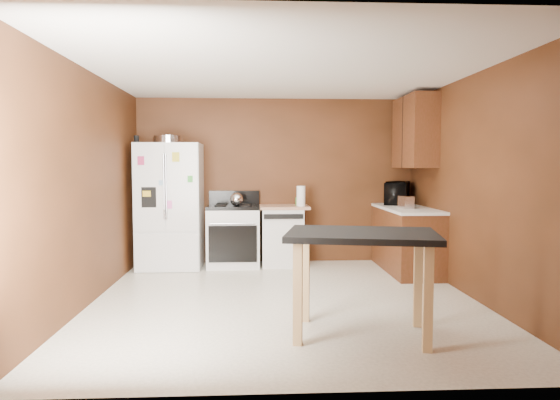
{
  "coord_description": "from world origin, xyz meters",
  "views": [
    {
      "loc": [
        -0.34,
        -5.4,
        1.49
      ],
      "look_at": [
        -0.01,
        0.85,
        1.05
      ],
      "focal_mm": 32.0,
      "sensor_mm": 36.0,
      "label": 1
    }
  ],
  "objects": [
    {
      "name": "ceiling",
      "position": [
        0.0,
        0.0,
        2.5
      ],
      "size": [
        4.5,
        4.5,
        0.0
      ],
      "primitive_type": "plane",
      "rotation": [
        3.14,
        0.0,
        0.0
      ],
      "color": "white",
      "rests_on": "ground"
    },
    {
      "name": "green_canister",
      "position": [
        0.33,
        2.02,
        0.95
      ],
      "size": [
        0.13,
        0.13,
        0.12
      ],
      "primitive_type": "cylinder",
      "rotation": [
        0.0,
        0.0,
        0.23
      ],
      "color": "green",
      "rests_on": "dishwasher"
    },
    {
      "name": "island",
      "position": [
        0.59,
        -1.16,
        0.77
      ],
      "size": [
        1.42,
        1.09,
        0.91
      ],
      "color": "black",
      "rests_on": "ground"
    },
    {
      "name": "toaster",
      "position": [
        1.74,
        1.29,
        0.98
      ],
      "size": [
        0.17,
        0.25,
        0.17
      ],
      "primitive_type": "cube",
      "rotation": [
        0.0,
        0.0,
        0.13
      ],
      "color": "silver",
      "rests_on": "right_cabinets"
    },
    {
      "name": "floor",
      "position": [
        0.0,
        0.0,
        0.0
      ],
      "size": [
        4.5,
        4.5,
        0.0
      ],
      "primitive_type": "plane",
      "color": "white",
      "rests_on": "ground"
    },
    {
      "name": "microwave",
      "position": [
        1.81,
        1.98,
        1.05
      ],
      "size": [
        0.58,
        0.67,
        0.31
      ],
      "primitive_type": "imported",
      "rotation": [
        0.0,
        0.0,
        1.14
      ],
      "color": "black",
      "rests_on": "right_cabinets"
    },
    {
      "name": "roasting_pan",
      "position": [
        -1.56,
        1.86,
        1.85
      ],
      "size": [
        0.43,
        0.43,
        0.11
      ],
      "primitive_type": "cylinder",
      "color": "silver",
      "rests_on": "refrigerator"
    },
    {
      "name": "wall_front",
      "position": [
        0.0,
        -2.25,
        1.25
      ],
      "size": [
        4.2,
        0.0,
        4.2
      ],
      "primitive_type": "plane",
      "rotation": [
        -1.57,
        0.0,
        0.0
      ],
      "color": "#572D16",
      "rests_on": "ground"
    },
    {
      "name": "kettle",
      "position": [
        -0.59,
        1.79,
        1.0
      ],
      "size": [
        0.19,
        0.19,
        0.19
      ],
      "primitive_type": "sphere",
      "color": "silver",
      "rests_on": "gas_range"
    },
    {
      "name": "pen_cup",
      "position": [
        -2.0,
        1.82,
        1.85
      ],
      "size": [
        0.07,
        0.07,
        0.11
      ],
      "primitive_type": "cylinder",
      "color": "black",
      "rests_on": "refrigerator"
    },
    {
      "name": "right_cabinets",
      "position": [
        1.84,
        1.48,
        0.91
      ],
      "size": [
        0.63,
        1.58,
        2.45
      ],
      "color": "#5F2C1A",
      "rests_on": "ground"
    },
    {
      "name": "gas_range",
      "position": [
        -0.64,
        1.92,
        0.46
      ],
      "size": [
        0.76,
        0.68,
        1.1
      ],
      "color": "white",
      "rests_on": "ground"
    },
    {
      "name": "dishwasher",
      "position": [
        0.08,
        1.95,
        0.45
      ],
      "size": [
        0.78,
        0.63,
        0.89
      ],
      "color": "white",
      "rests_on": "ground"
    },
    {
      "name": "wall_left",
      "position": [
        -2.1,
        0.0,
        1.25
      ],
      "size": [
        0.0,
        4.5,
        4.5
      ],
      "primitive_type": "plane",
      "rotation": [
        1.57,
        0.0,
        1.57
      ],
      "color": "#572D16",
      "rests_on": "ground"
    },
    {
      "name": "wall_back",
      "position": [
        0.0,
        2.25,
        1.25
      ],
      "size": [
        4.2,
        0.0,
        4.2
      ],
      "primitive_type": "plane",
      "rotation": [
        1.57,
        0.0,
        0.0
      ],
      "color": "#572D16",
      "rests_on": "ground"
    },
    {
      "name": "refrigerator",
      "position": [
        -1.55,
        1.86,
        0.9
      ],
      "size": [
        0.9,
        0.8,
        1.8
      ],
      "color": "white",
      "rests_on": "ground"
    },
    {
      "name": "paper_towel",
      "position": [
        0.35,
        1.84,
        1.04
      ],
      "size": [
        0.14,
        0.14,
        0.3
      ],
      "primitive_type": "cylinder",
      "rotation": [
        0.0,
        0.0,
        -0.1
      ],
      "color": "white",
      "rests_on": "dishwasher"
    },
    {
      "name": "wall_right",
      "position": [
        2.1,
        0.0,
        1.25
      ],
      "size": [
        0.0,
        4.5,
        4.5
      ],
      "primitive_type": "plane",
      "rotation": [
        1.57,
        0.0,
        -1.57
      ],
      "color": "#572D16",
      "rests_on": "ground"
    }
  ]
}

